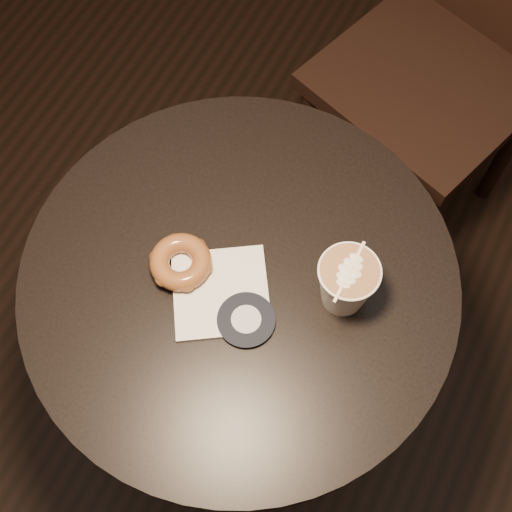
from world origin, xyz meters
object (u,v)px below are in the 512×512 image
at_px(chair, 471,18).
at_px(pastry_bag, 221,292).
at_px(latte_cup, 346,284).
at_px(doughnut, 181,262).
at_px(cafe_table, 241,319).

relative_size(chair, pastry_bag, 7.54).
bearing_deg(latte_cup, chair, 92.00).
relative_size(chair, doughnut, 11.33).
distance_m(chair, pastry_bag, 0.87).
bearing_deg(doughnut, pastry_bag, -7.53).
xyz_separation_m(pastry_bag, doughnut, (-0.08, 0.01, 0.02)).
bearing_deg(cafe_table, doughnut, -162.14).
relative_size(cafe_table, pastry_bag, 5.10).
bearing_deg(latte_cup, pastry_bag, -154.55).
bearing_deg(doughnut, chair, 75.22).
height_order(cafe_table, chair, chair).
height_order(chair, pastry_bag, chair).
distance_m(chair, doughnut, 0.88).
distance_m(cafe_table, doughnut, 0.24).
distance_m(cafe_table, pastry_bag, 0.21).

